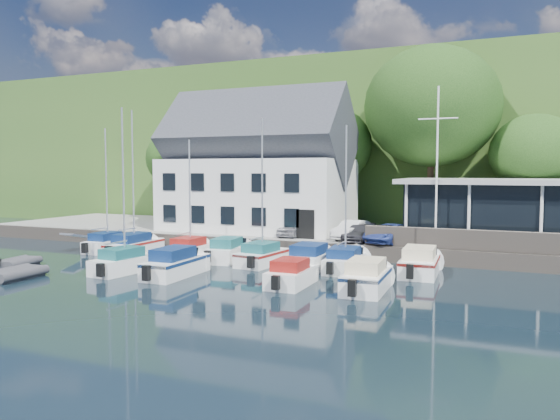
# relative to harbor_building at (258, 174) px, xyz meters

# --- Properties ---
(ground) EXTENTS (180.00, 180.00, 0.00)m
(ground) POSITION_rel_harbor_building_xyz_m (7.00, -16.50, -5.35)
(ground) COLOR black
(ground) RESTS_ON ground
(quay) EXTENTS (60.00, 13.00, 1.00)m
(quay) POSITION_rel_harbor_building_xyz_m (7.00, 1.00, -4.85)
(quay) COLOR gray
(quay) RESTS_ON ground
(quay_face) EXTENTS (60.00, 0.30, 1.00)m
(quay_face) POSITION_rel_harbor_building_xyz_m (7.00, -5.50, -4.85)
(quay_face) COLOR #695E54
(quay_face) RESTS_ON ground
(hillside) EXTENTS (160.00, 75.00, 16.00)m
(hillside) POSITION_rel_harbor_building_xyz_m (7.00, 45.50, 2.65)
(hillside) COLOR #345A21
(hillside) RESTS_ON ground
(field_patch) EXTENTS (50.00, 30.00, 0.30)m
(field_patch) POSITION_rel_harbor_building_xyz_m (15.00, 53.50, 10.80)
(field_patch) COLOR olive
(field_patch) RESTS_ON hillside
(harbor_building) EXTENTS (14.40, 8.20, 8.70)m
(harbor_building) POSITION_rel_harbor_building_xyz_m (0.00, 0.00, 0.00)
(harbor_building) COLOR white
(harbor_building) RESTS_ON quay
(club_pavilion) EXTENTS (13.20, 7.20, 4.10)m
(club_pavilion) POSITION_rel_harbor_building_xyz_m (18.00, -0.50, -2.30)
(club_pavilion) COLOR black
(club_pavilion) RESTS_ON quay
(seawall) EXTENTS (18.00, 0.50, 1.20)m
(seawall) POSITION_rel_harbor_building_xyz_m (19.00, -5.10, -3.75)
(seawall) COLOR #695E54
(seawall) RESTS_ON quay
(gangway) EXTENTS (1.20, 6.00, 1.40)m
(gangway) POSITION_rel_harbor_building_xyz_m (-9.50, -7.50, -5.35)
(gangway) COLOR silver
(gangway) RESTS_ON ground
(car_silver) EXTENTS (1.78, 3.72, 1.23)m
(car_silver) POSITION_rel_harbor_building_xyz_m (4.05, -2.90, -3.74)
(car_silver) COLOR #BCBBC0
(car_silver) RESTS_ON quay
(car_white) EXTENTS (2.19, 4.11, 1.29)m
(car_white) POSITION_rel_harbor_building_xyz_m (8.54, -3.06, -3.71)
(car_white) COLOR silver
(car_white) RESTS_ON quay
(car_dgrey) EXTENTS (1.66, 3.84, 1.10)m
(car_dgrey) POSITION_rel_harbor_building_xyz_m (9.14, -3.66, -3.80)
(car_dgrey) COLOR #323237
(car_dgrey) RESTS_ON quay
(car_blue) EXTENTS (2.61, 4.14, 1.32)m
(car_blue) POSITION_rel_harbor_building_xyz_m (11.21, -3.73, -3.69)
(car_blue) COLOR #2D408A
(car_blue) RESTS_ON quay
(flagpole) EXTENTS (2.34, 0.20, 9.74)m
(flagpole) POSITION_rel_harbor_building_xyz_m (14.13, -4.25, 0.52)
(flagpole) COLOR white
(flagpole) RESTS_ON quay
(tree_0) EXTENTS (6.30, 6.30, 8.61)m
(tree_0) POSITION_rel_harbor_building_xyz_m (-10.72, 5.26, -0.05)
(tree_0) COLOR #163610
(tree_0) RESTS_ON quay
(tree_1) EXTENTS (7.93, 7.93, 10.84)m
(tree_1) POSITION_rel_harbor_building_xyz_m (-4.50, 4.97, 1.07)
(tree_1) COLOR #163610
(tree_1) RESTS_ON quay
(tree_2) EXTENTS (7.36, 7.36, 10.06)m
(tree_2) POSITION_rel_harbor_building_xyz_m (4.07, 5.16, 0.68)
(tree_2) COLOR #163610
(tree_2) RESTS_ON quay
(tree_3) EXTENTS (10.52, 10.52, 14.38)m
(tree_3) POSITION_rel_harbor_building_xyz_m (12.39, 5.74, 2.84)
(tree_3) COLOR #163610
(tree_3) RESTS_ON quay
(tree_4) EXTENTS (6.45, 6.45, 8.81)m
(tree_4) POSITION_rel_harbor_building_xyz_m (19.82, 5.80, 0.06)
(tree_4) COLOR #163610
(tree_4) RESTS_ON quay
(boat_r1_0) EXTENTS (1.93, 5.63, 8.35)m
(boat_r1_0) POSITION_rel_harbor_building_xyz_m (-7.53, -8.59, -1.18)
(boat_r1_0) COLOR white
(boat_r1_0) RESTS_ON ground
(boat_r1_1) EXTENTS (1.80, 6.72, 8.91)m
(boat_r1_1) POSITION_rel_harbor_building_xyz_m (-4.94, -8.97, -0.89)
(boat_r1_1) COLOR white
(boat_r1_1) RESTS_ON ground
(boat_r1_2) EXTENTS (2.07, 5.43, 8.25)m
(boat_r1_2) POSITION_rel_harbor_building_xyz_m (-0.72, -8.65, -1.22)
(boat_r1_2) COLOR white
(boat_r1_2) RESTS_ON ground
(boat_r1_3) EXTENTS (2.49, 5.78, 1.47)m
(boat_r1_3) POSITION_rel_harbor_building_xyz_m (2.11, -8.70, -4.61)
(boat_r1_3) COLOR white
(boat_r1_3) RESTS_ON ground
(boat_r1_4) EXTENTS (2.57, 5.59, 8.50)m
(boat_r1_4) POSITION_rel_harbor_building_xyz_m (4.75, -9.32, -1.10)
(boat_r1_4) COLOR white
(boat_r1_4) RESTS_ON ground
(boat_r1_5) EXTENTS (2.15, 6.00, 1.47)m
(boat_r1_5) POSITION_rel_harbor_building_xyz_m (7.80, -9.28, -4.61)
(boat_r1_5) COLOR white
(boat_r1_5) RESTS_ON ground
(boat_r1_6) EXTENTS (2.47, 6.03, 8.27)m
(boat_r1_6) POSITION_rel_harbor_building_xyz_m (9.83, -9.11, -1.22)
(boat_r1_6) COLOR white
(boat_r1_6) RESTS_ON ground
(boat_r1_7) EXTENTS (2.36, 6.43, 1.54)m
(boat_r1_7) POSITION_rel_harbor_building_xyz_m (13.89, -8.58, -4.58)
(boat_r1_7) COLOR white
(boat_r1_7) RESTS_ON ground
(boat_r2_1) EXTENTS (2.41, 6.03, 8.67)m
(boat_r2_1) POSITION_rel_harbor_building_xyz_m (-1.28, -14.45, -1.01)
(boat_r2_1) COLOR white
(boat_r2_1) RESTS_ON ground
(boat_r2_2) EXTENTS (2.02, 6.58, 1.57)m
(boat_r2_2) POSITION_rel_harbor_building_xyz_m (1.92, -14.19, -4.56)
(boat_r2_2) COLOR white
(boat_r2_2) RESTS_ON ground
(boat_r2_3) EXTENTS (1.90, 4.97, 1.35)m
(boat_r2_3) POSITION_rel_harbor_building_xyz_m (8.54, -14.01, -4.67)
(boat_r2_3) COLOR white
(boat_r2_3) RESTS_ON ground
(boat_r2_4) EXTENTS (2.20, 5.96, 1.54)m
(boat_r2_4) POSITION_rel_harbor_building_xyz_m (12.24, -13.67, -4.58)
(boat_r2_4) COLOR white
(boat_r2_4) RESTS_ON ground
(dinghy_0) EXTENTS (1.99, 2.91, 0.63)m
(dinghy_0) POSITION_rel_harbor_building_xyz_m (-8.39, -15.36, -5.03)
(dinghy_0) COLOR #3A3A3F
(dinghy_0) RESTS_ON ground
(dinghy_1) EXTENTS (1.97, 3.20, 0.74)m
(dinghy_1) POSITION_rel_harbor_building_xyz_m (-5.43, -18.14, -4.98)
(dinghy_1) COLOR #3A3A3F
(dinghy_1) RESTS_ON ground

